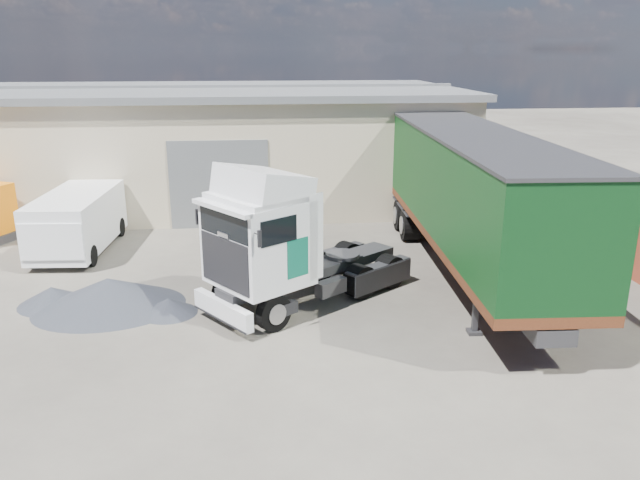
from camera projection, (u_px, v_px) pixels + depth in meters
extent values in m
plane|color=#292621|center=(281.00, 327.00, 16.55)|extent=(120.00, 120.00, 0.00)
cube|color=#B7AB8D|center=(142.00, 147.00, 30.40)|extent=(30.00, 12.00, 5.00)
cube|color=#545759|center=(137.00, 91.00, 29.62)|extent=(30.60, 12.60, 0.30)
cube|color=#545759|center=(219.00, 185.00, 25.30)|extent=(4.00, 0.08, 3.60)
cube|color=#545759|center=(137.00, 87.00, 29.56)|extent=(30.60, 0.40, 0.15)
cube|color=brown|center=(583.00, 213.00, 23.07)|extent=(0.35, 26.00, 2.50)
cylinder|color=black|center=(250.00, 302.00, 16.94)|extent=(2.18, 2.46, 1.00)
cylinder|color=black|center=(338.00, 273.00, 19.07)|extent=(2.21, 2.50, 1.00)
cylinder|color=black|center=(367.00, 264.00, 19.92)|extent=(2.21, 2.50, 1.00)
cube|color=#2D2D30|center=(312.00, 270.00, 18.30)|extent=(5.52, 4.37, 0.28)
cube|color=white|center=(223.00, 310.00, 16.36)|extent=(1.61, 2.08, 0.52)
cube|color=white|center=(258.00, 241.00, 16.67)|extent=(3.15, 3.19, 2.31)
cube|color=black|center=(225.00, 263.00, 16.07)|extent=(1.27, 1.71, 1.32)
cube|color=black|center=(224.00, 224.00, 15.78)|extent=(1.29, 1.74, 0.71)
cube|color=white|center=(262.00, 186.00, 16.36)|extent=(2.86, 2.97, 1.16)
cube|color=#0D614B|center=(244.00, 238.00, 17.83)|extent=(0.58, 0.43, 1.04)
cube|color=#0D614B|center=(298.00, 258.00, 16.15)|extent=(0.58, 0.43, 1.04)
cylinder|color=#2D2D30|center=(342.00, 255.00, 19.03)|extent=(1.45, 1.45, 0.11)
cube|color=#2D2D30|center=(476.00, 311.00, 16.00)|extent=(0.36, 0.36, 1.26)
cube|color=#2D2D30|center=(554.00, 309.00, 16.10)|extent=(0.36, 0.36, 1.26)
cylinder|color=black|center=(435.00, 219.00, 24.67)|extent=(3.00, 1.38, 1.22)
cube|color=#2D2D30|center=(469.00, 244.00, 20.10)|extent=(1.70, 13.82, 0.40)
cube|color=#5C2C15|center=(470.00, 233.00, 19.99)|extent=(3.65, 13.93, 0.28)
cube|color=black|center=(473.00, 183.00, 19.51)|extent=(3.65, 13.93, 2.99)
cube|color=#2D2D30|center=(477.00, 135.00, 19.07)|extent=(3.73, 14.01, 0.09)
cylinder|color=black|center=(62.00, 256.00, 21.08)|extent=(2.19, 0.89, 0.74)
cylinder|color=black|center=(95.00, 227.00, 24.48)|extent=(2.19, 0.89, 0.74)
cube|color=white|center=(77.00, 219.00, 22.54)|extent=(2.49, 5.27, 1.89)
cube|color=white|center=(56.00, 238.00, 20.54)|extent=(2.13, 1.15, 1.23)
cube|color=black|center=(56.00, 218.00, 20.57)|extent=(1.95, 0.23, 0.67)
cone|color=#1F222A|center=(109.00, 293.00, 17.69)|extent=(4.95, 4.95, 0.89)
cone|color=#1F222A|center=(169.00, 306.00, 17.38)|extent=(1.86, 1.86, 0.44)
cone|color=#1F222A|center=(52.00, 296.00, 17.96)|extent=(2.27, 2.27, 0.53)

